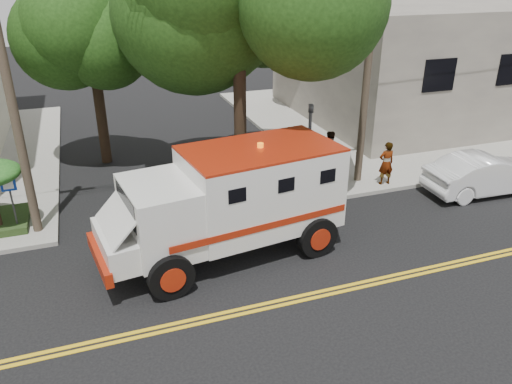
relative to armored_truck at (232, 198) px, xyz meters
name	(u,v)px	position (x,y,z in m)	size (l,w,h in m)	color
ground	(263,307)	(-0.05, -2.80, -1.85)	(100.00, 100.00, 0.00)	black
sidewalk_ne	(404,116)	(13.45, 10.70, -1.77)	(17.00, 17.00, 0.15)	gray
building_right	(428,59)	(14.95, 11.20, 1.30)	(14.00, 12.00, 6.00)	#6C645C
utility_pole_left	(11,98)	(-5.65, 3.20, 2.65)	(0.28, 0.28, 9.00)	#382D23
utility_pole_right	(367,70)	(6.25, 3.40, 2.65)	(0.28, 0.28, 9.00)	#382D23
tree_left	(98,27)	(-2.73, 8.98, 3.88)	(4.48, 4.20, 7.70)	black
tree_right	(318,3)	(8.79, 12.97, 4.25)	(4.80, 4.50, 8.20)	black
traffic_signal	(309,142)	(3.75, 2.80, 0.38)	(0.15, 0.18, 3.60)	#3F3F42
accessibility_sign	(11,197)	(-6.25, 3.37, -0.48)	(0.45, 0.10, 2.02)	#3F3F42
armored_truck	(232,198)	(0.00, 0.00, 0.00)	(7.42, 3.67, 3.25)	silver
parked_sedan	(485,174)	(10.31, 1.00, -1.08)	(1.62, 4.65, 1.53)	silver
pedestrian_a	(386,163)	(7.03, 2.70, -0.84)	(0.63, 0.41, 1.72)	gray
pedestrian_b	(329,152)	(5.45, 4.46, -0.81)	(0.87, 0.67, 1.78)	gray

